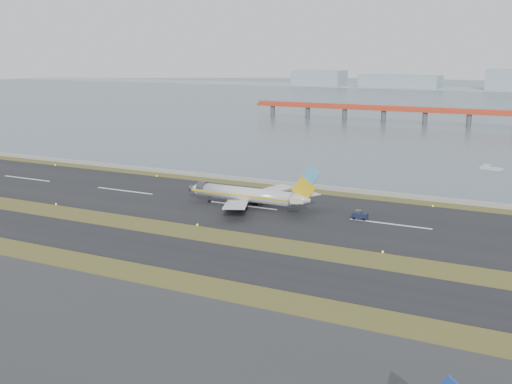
# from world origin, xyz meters

# --- Properties ---
(ground) EXTENTS (1000.00, 1000.00, 0.00)m
(ground) POSITION_xyz_m (0.00, 0.00, 0.00)
(ground) COLOR #404D1B
(ground) RESTS_ON ground
(taxiway_strip) EXTENTS (1000.00, 18.00, 0.10)m
(taxiway_strip) POSITION_xyz_m (0.00, -12.00, 0.05)
(taxiway_strip) COLOR black
(taxiway_strip) RESTS_ON ground
(runway_strip) EXTENTS (1000.00, 45.00, 0.10)m
(runway_strip) POSITION_xyz_m (0.00, 30.00, 0.05)
(runway_strip) COLOR black
(runway_strip) RESTS_ON ground
(seawall) EXTENTS (1000.00, 2.50, 1.00)m
(seawall) POSITION_xyz_m (0.00, 60.00, 0.50)
(seawall) COLOR gray
(seawall) RESTS_ON ground
(bay_water) EXTENTS (1400.00, 800.00, 1.30)m
(bay_water) POSITION_xyz_m (0.00, 460.00, 0.00)
(bay_water) COLOR #42525E
(bay_water) RESTS_ON ground
(red_pier) EXTENTS (260.00, 5.00, 10.20)m
(red_pier) POSITION_xyz_m (20.00, 250.00, 7.28)
(red_pier) COLOR #C33E21
(red_pier) RESTS_ON ground
(airliner) EXTENTS (38.52, 32.89, 12.80)m
(airliner) POSITION_xyz_m (2.52, 28.94, 3.46)
(airliner) COLOR silver
(airliner) RESTS_ON ground
(pushback_tug) EXTENTS (3.62, 2.18, 2.30)m
(pushback_tug) POSITION_xyz_m (32.14, 30.84, 1.11)
(pushback_tug) COLOR #141B37
(pushback_tug) RESTS_ON ground
(workboat_near) EXTENTS (8.01, 3.81, 1.87)m
(workboat_near) POSITION_xyz_m (50.47, 116.77, 0.59)
(workboat_near) COLOR #BABABF
(workboat_near) RESTS_ON ground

